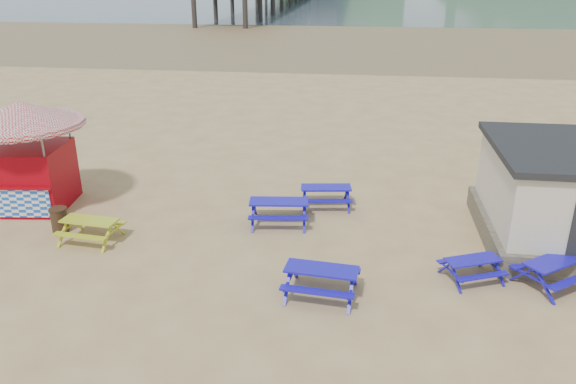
# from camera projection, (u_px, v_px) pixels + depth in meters

# --- Properties ---
(ground) EXTENTS (400.00, 400.00, 0.00)m
(ground) POSITION_uv_depth(u_px,v_px,m) (269.00, 237.00, 18.20)
(ground) COLOR tan
(ground) RESTS_ON ground
(wet_sand) EXTENTS (400.00, 400.00, 0.00)m
(wet_sand) POSITION_uv_depth(u_px,v_px,m) (343.00, 38.00, 68.76)
(wet_sand) COLOR olive
(wet_sand) RESTS_ON ground
(picnic_table_blue_a) EXTENTS (2.15, 1.81, 0.83)m
(picnic_table_blue_a) POSITION_uv_depth(u_px,v_px,m) (279.00, 212.00, 19.02)
(picnic_table_blue_a) COLOR #25179C
(picnic_table_blue_a) RESTS_ON ground
(picnic_table_blue_b) EXTENTS (1.99, 1.69, 0.76)m
(picnic_table_blue_b) POSITION_uv_depth(u_px,v_px,m) (326.00, 196.00, 20.42)
(picnic_table_blue_b) COLOR #25179C
(picnic_table_blue_b) RESTS_ON ground
(picnic_table_blue_c) EXTENTS (2.21, 2.08, 0.73)m
(picnic_table_blue_c) POSITION_uv_depth(u_px,v_px,m) (525.00, 234.00, 17.54)
(picnic_table_blue_c) COLOR #25179C
(picnic_table_blue_c) RESTS_ON ground
(picnic_table_blue_d) EXTENTS (2.07, 1.73, 0.81)m
(picnic_table_blue_d) POSITION_uv_depth(u_px,v_px,m) (321.00, 282.00, 14.84)
(picnic_table_blue_d) COLOR #25179C
(picnic_table_blue_d) RESTS_ON ground
(picnic_table_blue_e) EXTENTS (1.90, 1.74, 0.64)m
(picnic_table_blue_e) POSITION_uv_depth(u_px,v_px,m) (472.00, 269.00, 15.61)
(picnic_table_blue_e) COLOR #25179C
(picnic_table_blue_e) RESTS_ON ground
(picnic_table_blue_f) EXTENTS (2.35, 2.28, 0.77)m
(picnic_table_blue_f) POSITION_uv_depth(u_px,v_px,m) (553.00, 272.00, 15.33)
(picnic_table_blue_f) COLOR #25179C
(picnic_table_blue_f) RESTS_ON ground
(picnic_table_yellow) EXTENTS (1.91, 1.60, 0.74)m
(picnic_table_yellow) POSITION_uv_depth(u_px,v_px,m) (91.00, 230.00, 17.81)
(picnic_table_yellow) COLOR gold
(picnic_table_yellow) RESTS_ON ground
(ice_cream_kiosk) EXTENTS (4.79, 4.79, 3.87)m
(ice_cream_kiosk) POSITION_uv_depth(u_px,v_px,m) (25.00, 142.00, 19.69)
(ice_cream_kiosk) COLOR #92010D
(ice_cream_kiosk) RESTS_ON ground
(litter_bin) EXTENTS (0.57, 0.57, 0.84)m
(litter_bin) POSITION_uv_depth(u_px,v_px,m) (59.00, 220.00, 18.41)
(litter_bin) COLOR #3D2217
(litter_bin) RESTS_ON ground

